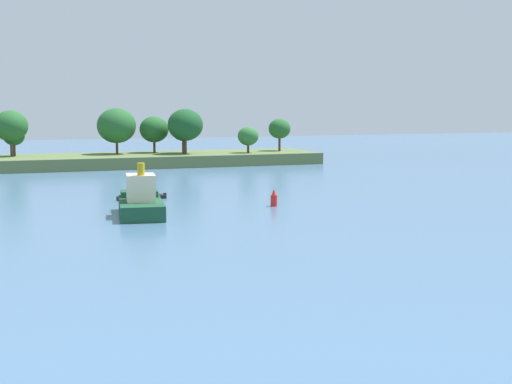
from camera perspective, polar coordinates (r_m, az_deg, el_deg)
treeline_island at (r=129.74m, az=-12.01°, el=3.11°), size 82.29×16.24×10.13m
fishing_skiff at (r=84.32m, az=-8.93°, el=-0.41°), size 5.80×2.61×0.90m
tugboat at (r=72.01m, az=-9.00°, el=-0.73°), size 5.52×10.24×5.28m
channel_buoy_red at (r=77.57m, az=1.41°, el=-0.53°), size 0.70×0.70×1.90m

